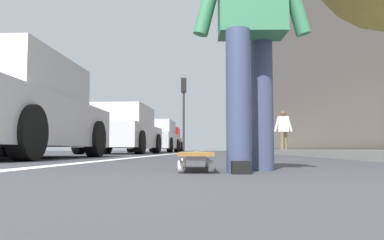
{
  "coord_description": "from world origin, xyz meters",
  "views": [
    {
      "loc": [
        -1.19,
        -0.11,
        0.13
      ],
      "look_at": [
        9.68,
        0.53,
        0.97
      ],
      "focal_mm": 35.82,
      "sensor_mm": 36.0,
      "label": 1
    }
  ],
  "objects": [
    {
      "name": "ground_plane",
      "position": [
        10.0,
        0.0,
        0.0
      ],
      "size": [
        80.0,
        80.0,
        0.0
      ],
      "primitive_type": "plane",
      "color": "#38383D"
    },
    {
      "name": "parked_car_far",
      "position": [
        16.88,
        2.72,
        0.72
      ],
      "size": [
        4.43,
        1.99,
        1.49
      ],
      "color": "#B7B7BC",
      "rests_on": "ground"
    },
    {
      "name": "parked_car_near",
      "position": [
        4.27,
        2.87,
        0.71
      ],
      "size": [
        4.15,
        1.94,
        1.48
      ],
      "color": "silver",
      "rests_on": "ground"
    },
    {
      "name": "sidewalk_curb",
      "position": [
        18.0,
        -3.43,
        0.06
      ],
      "size": [
        52.0,
        3.2,
        0.12
      ],
      "primitive_type": "cube",
      "color": "#9E9B93",
      "rests_on": "ground"
    },
    {
      "name": "parked_car_end",
      "position": [
        23.14,
        2.95,
        0.72
      ],
      "size": [
        4.35,
        1.97,
        1.49
      ],
      "color": "maroon",
      "rests_on": "ground"
    },
    {
      "name": "traffic_light",
      "position": [
        19.59,
        1.58,
        2.82
      ],
      "size": [
        0.33,
        0.28,
        4.07
      ],
      "color": "#2D2D2D",
      "rests_on": "ground"
    },
    {
      "name": "skateboard",
      "position": [
        1.26,
        0.01,
        0.09
      ],
      "size": [
        0.85,
        0.24,
        0.11
      ],
      "color": "white",
      "rests_on": "ground"
    },
    {
      "name": "parked_car_mid",
      "position": [
        10.73,
        2.83,
        0.72
      ],
      "size": [
        4.12,
        2.1,
        1.5
      ],
      "color": "silver",
      "rests_on": "ground"
    },
    {
      "name": "lane_stripe_white",
      "position": [
        20.0,
        1.18,
        0.0
      ],
      "size": [
        52.0,
        0.16,
        0.01
      ],
      "primitive_type": "cube",
      "color": "silver",
      "rests_on": "ground"
    },
    {
      "name": "pedestrian_distant",
      "position": [
        14.18,
        -2.84,
        0.96
      ],
      "size": [
        0.47,
        0.73,
        1.68
      ],
      "color": "brown",
      "rests_on": "ground"
    },
    {
      "name": "building_facade",
      "position": [
        22.0,
        -5.89,
        5.22
      ],
      "size": [
        40.0,
        1.2,
        10.44
      ],
      "primitive_type": "cube",
      "color": "#6F675B",
      "rests_on": "ground"
    },
    {
      "name": "skater_person",
      "position": [
        1.11,
        -0.34,
        0.94
      ],
      "size": [
        0.47,
        0.72,
        1.64
      ],
      "color": "#384260",
      "rests_on": "ground"
    }
  ]
}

